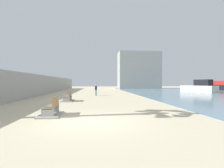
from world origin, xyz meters
TOP-DOWN VIEW (x-y plane):
  - ground_plane at (0.00, 18.00)m, footprint 120.00×120.00m
  - seawall at (-7.50, 18.00)m, footprint 0.80×64.00m
  - bench_near at (-2.09, 1.82)m, footprint 1.14×2.12m
  - bench_far at (-2.38, 9.60)m, footprint 1.12×2.11m
  - person_walking at (0.28, 17.06)m, footprint 0.29×0.49m
  - boat_nearest at (28.63, 33.27)m, footprint 3.86×7.16m
  - boat_outer at (18.36, 23.12)m, footprint 4.01×6.87m
  - harbor_building at (12.82, 46.00)m, footprint 12.00×6.00m

SIDE VIEW (x-z plane):
  - ground_plane at x=0.00m, z-range 0.00..0.00m
  - bench_near at x=-2.09m, z-range -0.26..0.72m
  - bench_far at x=-2.38m, z-range -0.26..0.72m
  - boat_nearest at x=28.63m, z-range -0.23..1.91m
  - boat_outer at x=18.36m, z-range -0.25..2.00m
  - person_walking at x=0.28m, z-range 0.11..1.66m
  - seawall at x=-7.50m, z-range 0.00..2.80m
  - harbor_building at x=12.82m, z-range 0.00..10.64m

